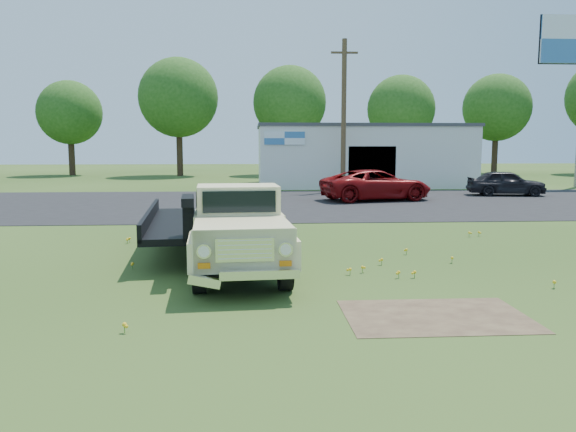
# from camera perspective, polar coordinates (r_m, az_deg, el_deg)

# --- Properties ---
(ground) EXTENTS (140.00, 140.00, 0.00)m
(ground) POSITION_cam_1_polar(r_m,az_deg,el_deg) (12.22, 3.56, -6.06)
(ground) COLOR #274315
(ground) RESTS_ON ground
(asphalt_lot) EXTENTS (90.00, 14.00, 0.02)m
(asphalt_lot) POSITION_cam_1_polar(r_m,az_deg,el_deg) (26.98, -0.44, 1.29)
(asphalt_lot) COLOR black
(asphalt_lot) RESTS_ON ground
(dirt_patch_a) EXTENTS (3.00, 2.00, 0.01)m
(dirt_patch_a) POSITION_cam_1_polar(r_m,az_deg,el_deg) (9.71, 14.79, -9.82)
(dirt_patch_a) COLOR #483526
(dirt_patch_a) RESTS_ON ground
(dirt_patch_b) EXTENTS (2.20, 1.60, 0.01)m
(dirt_patch_b) POSITION_cam_1_polar(r_m,az_deg,el_deg) (15.56, -5.42, -3.18)
(dirt_patch_b) COLOR #483526
(dirt_patch_b) RESTS_ON ground
(commercial_building) EXTENTS (14.20, 8.20, 4.15)m
(commercial_building) POSITION_cam_1_polar(r_m,az_deg,el_deg) (39.51, 7.33, 6.19)
(commercial_building) COLOR white
(commercial_building) RESTS_ON ground
(utility_pole_mid) EXTENTS (1.60, 0.30, 9.00)m
(utility_pole_mid) POSITION_cam_1_polar(r_m,az_deg,el_deg) (34.28, 5.68, 10.24)
(utility_pole_mid) COLOR #4E3524
(utility_pole_mid) RESTS_ON ground
(treeline_b) EXTENTS (5.76, 5.76, 8.57)m
(treeline_b) POSITION_cam_1_polar(r_m,az_deg,el_deg) (55.38, -21.30, 9.75)
(treeline_b) COLOR #362418
(treeline_b) RESTS_ON ground
(treeline_c) EXTENTS (7.04, 7.04, 10.47)m
(treeline_c) POSITION_cam_1_polar(r_m,az_deg,el_deg) (51.86, -11.07, 11.71)
(treeline_c) COLOR #362418
(treeline_c) RESTS_ON ground
(treeline_d) EXTENTS (6.72, 6.72, 10.00)m
(treeline_d) POSITION_cam_1_polar(r_m,az_deg,el_deg) (52.55, 0.18, 11.43)
(treeline_d) COLOR #362418
(treeline_d) RESTS_ON ground
(treeline_e) EXTENTS (6.08, 6.08, 9.04)m
(treeline_e) POSITION_cam_1_polar(r_m,az_deg,el_deg) (52.65, 11.41, 10.59)
(treeline_e) COLOR #362418
(treeline_e) RESTS_ON ground
(treeline_f) EXTENTS (6.40, 6.40, 9.52)m
(treeline_f) POSITION_cam_1_polar(r_m,az_deg,el_deg) (58.35, 20.44, 10.26)
(treeline_f) COLOR #362418
(treeline_f) RESTS_ON ground
(vintage_pickup_truck) EXTENTS (2.46, 5.50, 1.95)m
(vintage_pickup_truck) POSITION_cam_1_polar(r_m,az_deg,el_deg) (12.36, -5.08, -1.32)
(vintage_pickup_truck) COLOR beige
(vintage_pickup_truck) RESTS_ON ground
(flatbed_trailer) EXTENTS (2.80, 6.66, 1.77)m
(flatbed_trailer) POSITION_cam_1_polar(r_m,az_deg,el_deg) (15.08, -9.94, -0.19)
(flatbed_trailer) COLOR black
(flatbed_trailer) RESTS_ON ground
(red_pickup) EXTENTS (5.98, 3.74, 1.54)m
(red_pickup) POSITION_cam_1_polar(r_m,az_deg,el_deg) (28.64, 8.95, 3.10)
(red_pickup) COLOR maroon
(red_pickup) RESTS_ON ground
(dark_sedan) EXTENTS (4.31, 2.27, 1.40)m
(dark_sedan) POSITION_cam_1_polar(r_m,az_deg,el_deg) (33.25, 21.28, 3.14)
(dark_sedan) COLOR black
(dark_sedan) RESTS_ON ground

